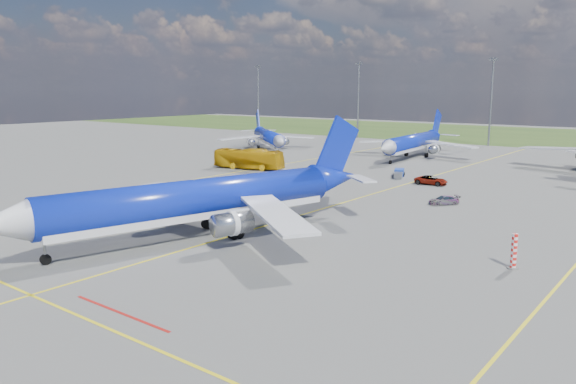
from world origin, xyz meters
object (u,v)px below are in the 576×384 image
Objects in this scene: warning_post at (514,251)px; service_car_a at (214,184)px; bg_jet_nw at (269,150)px; bg_jet_nnw at (412,158)px; main_airliner at (197,238)px; apron_bus at (249,159)px; service_car_b at (431,180)px; service_car_c at (444,200)px; baggage_tug_c at (399,173)px.

warning_post reaches higher than service_car_a.
warning_post is at bearing -88.81° from bg_jet_nw.
main_airliner is (12.12, -74.78, 0.00)m from bg_jet_nnw.
apron_bus is at bearing 98.03° from service_car_a.
warning_post is 0.60× the size of service_car_b.
bg_jet_nnw is 7.40× the size of service_car_b.
service_car_a reaches higher than service_car_c.
apron_bus is (-28.82, 40.14, 1.88)m from main_airliner.
bg_jet_nw is 58.24m from service_car_b.
service_car_b is at bearing -95.00° from apron_bus.
bg_jet_nw is 8.68× the size of service_car_c.
bg_jet_nnw reaches higher than baggage_tug_c.
bg_jet_nw reaches higher than warning_post.
bg_jet_nnw is 50.34m from service_car_c.
service_car_a is at bearing 127.47° from service_car_b.
bg_jet_nnw is 2.75× the size of apron_bus.
baggage_tug_c is (-7.65, 4.18, -0.13)m from service_car_b.
service_car_b reaches higher than service_car_a.
service_car_c is at bearing -71.93° from baggage_tug_c.
apron_bus reaches higher than service_car_c.
baggage_tug_c is (9.91, -26.03, 0.57)m from bg_jet_nnw.
bg_jet_nnw is 6.72× the size of baggage_tug_c.
baggage_tug_c is (26.62, 8.61, -1.32)m from apron_bus.
service_car_b is at bearing 23.92° from service_car_a.
service_car_b is 1.27× the size of service_car_c.
bg_jet_nw is at bearing -175.38° from bg_jet_nnw.
service_car_b is 8.72m from baggage_tug_c.
bg_jet_nnw is (35.51, 6.22, 0.00)m from bg_jet_nw.
warning_post is at bearing 33.80° from main_airliner.
service_car_a is at bearing -145.25° from baggage_tug_c.
main_airliner reaches higher than apron_bus.
service_car_b is at bearing 162.42° from service_car_c.
bg_jet_nnw is 10.58× the size of service_car_a.
apron_bus is (18.80, -28.42, 1.88)m from bg_jet_nw.
service_car_a is (-19.37, 21.55, 0.60)m from main_airliner.
bg_jet_nw is 6.84× the size of service_car_b.
service_car_b is (5.45, 44.57, 0.70)m from main_airliner.
baggage_tug_c is at bearing 173.76° from service_car_c.
baggage_tug_c is at bearing 55.99° from service_car_b.
warning_post reaches higher than baggage_tug_c.
bg_jet_nnw is at bearing 24.79° from service_car_b.
bg_jet_nw is 83.48m from main_airliner.
bg_jet_nw is at bearing 133.43° from baggage_tug_c.
bg_jet_nw is at bearing 21.13° from apron_bus.
bg_jet_nnw is 27.86m from baggage_tug_c.
bg_jet_nw reaches higher than apron_bus.
service_car_a is (9.46, -18.59, -1.29)m from apron_bus.
bg_jet_nnw is 38.50m from apron_bus.
bg_jet_nw is at bearing 60.29° from service_car_b.
apron_bus reaches higher than warning_post.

